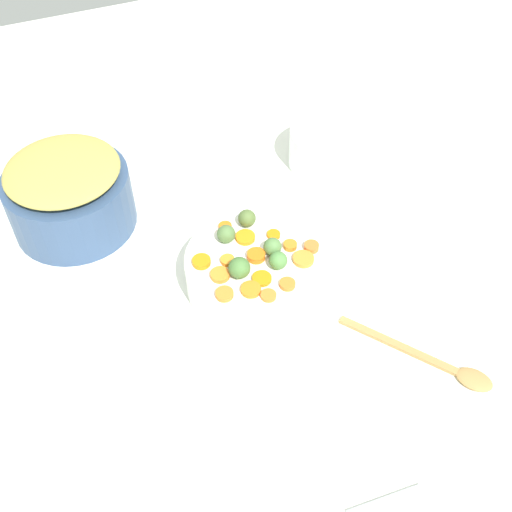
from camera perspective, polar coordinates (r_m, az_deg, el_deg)
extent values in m
cube|color=white|center=(1.20, 0.01, -2.99)|extent=(2.40, 2.40, 0.02)
cylinder|color=white|center=(1.16, 0.00, -1.63)|extent=(0.26, 0.26, 0.08)
cylinder|color=#334A70|center=(1.32, -16.40, 4.84)|extent=(0.25, 0.25, 0.12)
ellipsoid|color=#AA9D4A|center=(1.27, -17.15, 7.43)|extent=(0.22, 0.22, 0.03)
cylinder|color=orange|center=(1.18, -2.80, 2.64)|extent=(0.03, 0.03, 0.01)
cylinder|color=orange|center=(1.10, -3.27, -1.71)|extent=(0.05, 0.05, 0.01)
cylinder|color=orange|center=(1.10, 0.53, -2.05)|extent=(0.05, 0.05, 0.01)
cylinder|color=orange|center=(1.15, 5.03, 0.84)|extent=(0.03, 0.03, 0.01)
cylinder|color=orange|center=(1.13, -4.95, -0.51)|extent=(0.05, 0.05, 0.01)
cylinder|color=orange|center=(1.13, 4.30, -0.27)|extent=(0.05, 0.05, 0.01)
cylinder|color=orange|center=(1.17, 1.60, 1.93)|extent=(0.03, 0.03, 0.01)
cylinder|color=orange|center=(1.09, 2.85, -2.55)|extent=(0.03, 0.03, 0.01)
cylinder|color=orange|center=(1.08, -0.48, -3.05)|extent=(0.04, 0.04, 0.01)
cylinder|color=orange|center=(1.13, -2.60, -0.39)|extent=(0.04, 0.04, 0.01)
cylinder|color=orange|center=(1.07, 1.13, -3.59)|extent=(0.03, 0.03, 0.01)
cylinder|color=orange|center=(1.16, -0.88, 1.73)|extent=(0.05, 0.05, 0.01)
cylinder|color=orange|center=(1.08, -2.87, -3.45)|extent=(0.04, 0.04, 0.01)
cylinder|color=orange|center=(1.15, 3.05, 1.05)|extent=(0.03, 0.03, 0.01)
cylinder|color=orange|center=(1.13, 0.03, 0.15)|extent=(0.04, 0.04, 0.01)
sphere|color=#477337|center=(1.09, -1.51, -1.07)|extent=(0.04, 0.04, 0.04)
sphere|color=#51743D|center=(1.15, -2.72, 2.01)|extent=(0.03, 0.03, 0.03)
sphere|color=#4F8541|center=(1.11, 2.02, -0.40)|extent=(0.03, 0.03, 0.03)
sphere|color=#526B34|center=(1.18, -0.83, 3.43)|extent=(0.03, 0.03, 0.03)
sphere|color=#527D42|center=(1.13, 1.57, 0.74)|extent=(0.03, 0.03, 0.03)
cube|color=#AC8148|center=(1.13, 12.85, -7.96)|extent=(0.15, 0.19, 0.01)
ellipsoid|color=#AC8148|center=(1.13, 19.12, -10.50)|extent=(0.07, 0.07, 0.01)
cylinder|color=white|center=(1.43, 6.80, 9.74)|extent=(0.19, 0.19, 0.09)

